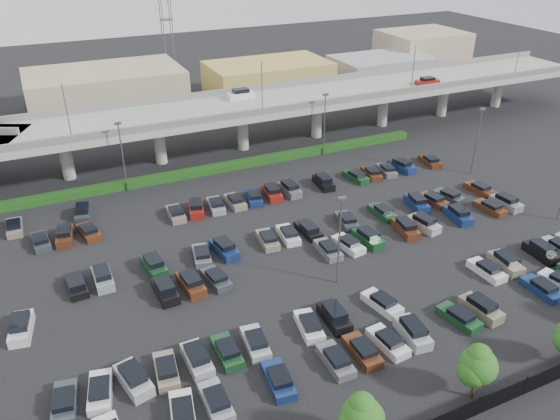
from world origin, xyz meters
The scene contains 9 objects.
ground centered at (0.00, 0.00, 0.00)m, with size 280.00×280.00×0.00m, color black.
overpass centered at (-0.21, 31.99, 6.97)m, with size 150.00×13.00×15.80m.
hedge centered at (0.00, 25.00, 0.55)m, with size 66.00×1.60×1.10m, color #143C11.
fence centered at (-0.05, -28.00, 0.90)m, with size 70.00×0.10×2.00m.
tree_row centered at (0.70, -26.53, 3.52)m, with size 65.07×3.66×5.94m.
parked_cars centered at (0.02, -3.21, 0.62)m, with size 62.98×41.66×1.67m.
light_poles centered at (-4.13, 2.00, 6.24)m, with size 66.90×48.38×10.30m.
distant_buildings centered at (12.38, 61.81, 3.74)m, with size 138.00×24.00×9.00m.
comm_tower centered at (4.00, 74.00, 15.61)m, with size 2.40×2.40×30.00m.
Camera 1 is at (-25.71, -48.88, 34.63)m, focal length 35.00 mm.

